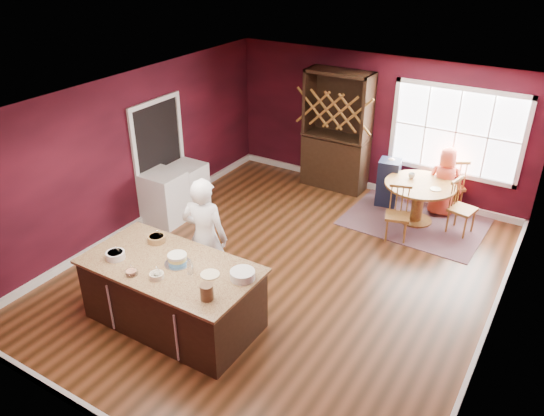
{
  "coord_description": "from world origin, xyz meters",
  "views": [
    {
      "loc": [
        3.38,
        -5.9,
        4.73
      ],
      "look_at": [
        -0.24,
        0.01,
        1.05
      ],
      "focal_mm": 35.0,
      "sensor_mm": 36.0,
      "label": 1
    }
  ],
  "objects": [
    {
      "name": "room_shell",
      "position": [
        0.0,
        0.0,
        1.35
      ],
      "size": [
        7.0,
        7.0,
        7.0
      ],
      "color": "brown",
      "rests_on": "ground"
    },
    {
      "name": "window",
      "position": [
        1.5,
        3.47,
        1.5
      ],
      "size": [
        2.36,
        0.1,
        1.66
      ],
      "primitive_type": null,
      "color": "white",
      "rests_on": "room_shell"
    },
    {
      "name": "doorway",
      "position": [
        -2.97,
        0.6,
        1.02
      ],
      "size": [
        0.08,
        1.26,
        2.13
      ],
      "primitive_type": null,
      "color": "white",
      "rests_on": "room_shell"
    },
    {
      "name": "kitchen_island",
      "position": [
        -0.67,
        -1.78,
        0.44
      ],
      "size": [
        2.31,
        1.21,
        0.92
      ],
      "color": "black",
      "rests_on": "ground"
    },
    {
      "name": "dining_table",
      "position": [
        1.22,
        2.63,
        0.53
      ],
      "size": [
        1.24,
        1.24,
        0.75
      ],
      "color": "brown",
      "rests_on": "ground"
    },
    {
      "name": "baker",
      "position": [
        -0.72,
        -1.0,
        0.91
      ],
      "size": [
        0.74,
        0.58,
        1.81
      ],
      "primitive_type": "imported",
      "rotation": [
        0.0,
        0.0,
        3.38
      ],
      "color": "white",
      "rests_on": "ground"
    },
    {
      "name": "layer_cake",
      "position": [
        -0.6,
        -1.71,
        0.99
      ],
      "size": [
        0.34,
        0.34,
        0.14
      ],
      "primitive_type": null,
      "color": "silver",
      "rests_on": "kitchen_island"
    },
    {
      "name": "bowl_blue",
      "position": [
        -1.37,
        -2.03,
        0.97
      ],
      "size": [
        0.24,
        0.24,
        0.09
      ],
      "primitive_type": "cylinder",
      "color": "white",
      "rests_on": "kitchen_island"
    },
    {
      "name": "bowl_yellow",
      "position": [
        -1.2,
        -1.44,
        0.97
      ],
      "size": [
        0.24,
        0.24,
        0.09
      ],
      "primitive_type": "cylinder",
      "color": "brown",
      "rests_on": "kitchen_island"
    },
    {
      "name": "bowl_pink",
      "position": [
        -0.93,
        -2.19,
        0.95
      ],
      "size": [
        0.16,
        0.16,
        0.06
      ],
      "primitive_type": "cylinder",
      "color": "white",
      "rests_on": "kitchen_island"
    },
    {
      "name": "bowl_olive",
      "position": [
        -0.62,
        -2.08,
        0.95
      ],
      "size": [
        0.18,
        0.18,
        0.07
      ],
      "primitive_type": "cylinder",
      "color": "white",
      "rests_on": "kitchen_island"
    },
    {
      "name": "drinking_glass",
      "position": [
        -0.32,
        -1.79,
        1.0
      ],
      "size": [
        0.08,
        0.08,
        0.16
      ],
      "primitive_type": "cylinder",
      "color": "white",
      "rests_on": "kitchen_island"
    },
    {
      "name": "dinner_plate",
      "position": [
        -0.09,
        -1.69,
        0.93
      ],
      "size": [
        0.24,
        0.24,
        0.02
      ],
      "primitive_type": "cylinder",
      "color": "white",
      "rests_on": "kitchen_island"
    },
    {
      "name": "white_tub",
      "position": [
        0.29,
        -1.54,
        0.97
      ],
      "size": [
        0.31,
        0.31,
        0.11
      ],
      "primitive_type": "cylinder",
      "color": "white",
      "rests_on": "kitchen_island"
    },
    {
      "name": "stoneware_crock",
      "position": [
        0.16,
        -2.09,
        1.02
      ],
      "size": [
        0.16,
        0.16,
        0.19
      ],
      "primitive_type": "cylinder",
      "color": "brown",
      "rests_on": "kitchen_island"
    },
    {
      "name": "rug",
      "position": [
        1.22,
        2.63,
        0.01
      ],
      "size": [
        2.45,
        1.93,
        0.01
      ],
      "primitive_type": "cube",
      "rotation": [
        0.0,
        0.0,
        -0.04
      ],
      "color": "brown",
      "rests_on": "ground"
    },
    {
      "name": "chair_east",
      "position": [
        1.99,
        2.64,
        0.49
      ],
      "size": [
        0.47,
        0.49,
        0.99
      ],
      "primitive_type": null,
      "rotation": [
        0.0,
        0.0,
        1.36
      ],
      "color": "brown",
      "rests_on": "ground"
    },
    {
      "name": "chair_south",
      "position": [
        1.11,
        1.87,
        0.47
      ],
      "size": [
        0.49,
        0.48,
        0.94
      ],
      "primitive_type": null,
      "rotation": [
        0.0,
        0.0,
        0.3
      ],
      "color": "#905B1E",
      "rests_on": "ground"
    },
    {
      "name": "chair_north",
      "position": [
        1.58,
        3.41,
        0.53
      ],
      "size": [
        0.61,
        0.6,
        1.06
      ],
      "primitive_type": null,
      "rotation": [
        0.0,
        0.0,
        3.7
      ],
      "color": "brown",
      "rests_on": "ground"
    },
    {
      "name": "seated_woman",
      "position": [
        1.51,
        3.16,
        0.65
      ],
      "size": [
        0.7,
        0.52,
        1.3
      ],
      "primitive_type": "imported",
      "rotation": [
        0.0,
        0.0,
        3.31
      ],
      "color": "#D64D36",
      "rests_on": "ground"
    },
    {
      "name": "high_chair",
      "position": [
        0.52,
        3.0,
        0.47
      ],
      "size": [
        0.44,
        0.44,
        0.95
      ],
      "primitive_type": null,
      "rotation": [
        0.0,
        0.0,
        0.17
      ],
      "color": "#1B1F36",
      "rests_on": "ground"
    },
    {
      "name": "toddler",
      "position": [
        0.47,
        2.98,
        0.81
      ],
      "size": [
        0.18,
        0.14,
        0.26
      ],
      "primitive_type": null,
      "color": "#8CA5BF",
      "rests_on": "high_chair"
    },
    {
      "name": "table_plate",
      "position": [
        1.51,
        2.54,
        0.76
      ],
      "size": [
        0.19,
        0.19,
        0.01
      ],
      "primitive_type": "cylinder",
      "color": "beige",
      "rests_on": "dining_table"
    },
    {
      "name": "table_cup",
      "position": [
        1.01,
        2.78,
        0.8
      ],
      "size": [
        0.15,
        0.15,
        0.09
      ],
      "primitive_type": "imported",
      "rotation": [
        0.0,
        0.0,
        0.28
      ],
      "color": "silver",
      "rests_on": "dining_table"
    },
    {
      "name": "hutch",
      "position": [
        -0.7,
        3.22,
        1.18
      ],
      "size": [
        1.29,
        0.54,
        2.37
      ],
      "primitive_type": "cube",
      "color": "#3C1F13",
      "rests_on": "ground"
    },
    {
      "name": "washer",
      "position": [
        -2.64,
        0.28,
        0.47
      ],
      "size": [
        0.65,
        0.63,
        0.94
      ],
      "primitive_type": "cube",
      "color": "white",
      "rests_on": "ground"
    },
    {
      "name": "dryer",
      "position": [
        -2.64,
        0.92,
        0.44
      ],
      "size": [
        0.6,
        0.58,
        0.87
      ],
      "primitive_type": "cube",
      "color": "white",
      "rests_on": "ground"
    }
  ]
}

